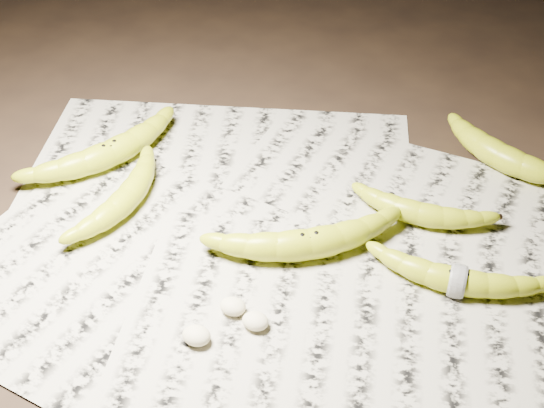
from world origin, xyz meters
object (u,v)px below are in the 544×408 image
at_px(banana_upper_b, 501,154).
at_px(banana_upper_a, 420,211).
at_px(banana_left_a, 110,151).
at_px(banana_center, 309,242).
at_px(banana_left_b, 127,195).
at_px(banana_taped, 458,279).

bearing_deg(banana_upper_b, banana_upper_a, -90.48).
height_order(banana_left_a, banana_upper_a, banana_left_a).
xyz_separation_m(banana_center, banana_upper_a, (0.11, 0.12, -0.00)).
bearing_deg(banana_upper_b, banana_center, -99.38).
relative_size(banana_left_b, banana_center, 0.83).
xyz_separation_m(banana_left_b, banana_center, (0.26, 0.00, 0.00)).
bearing_deg(banana_left_b, banana_upper_b, -56.97).
relative_size(banana_left_b, banana_taped, 0.92).
xyz_separation_m(banana_upper_a, banana_upper_b, (0.08, 0.16, 0.00)).
xyz_separation_m(banana_left_b, banana_taped, (0.44, 0.01, -0.00)).
xyz_separation_m(banana_left_b, banana_upper_b, (0.45, 0.28, 0.00)).
distance_m(banana_left_a, banana_upper_b, 0.56).
bearing_deg(banana_center, banana_left_b, 146.65).
height_order(banana_left_a, banana_left_b, banana_left_a).
distance_m(banana_left_a, banana_upper_a, 0.45).
distance_m(banana_left_a, banana_center, 0.34).
height_order(banana_taped, banana_upper_a, banana_taped).
relative_size(banana_center, banana_taped, 1.11).
relative_size(banana_left_b, banana_upper_a, 1.11).
height_order(banana_left_b, banana_taped, banana_left_b).
distance_m(banana_left_b, banana_taped, 0.44).
height_order(banana_left_b, banana_center, banana_center).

